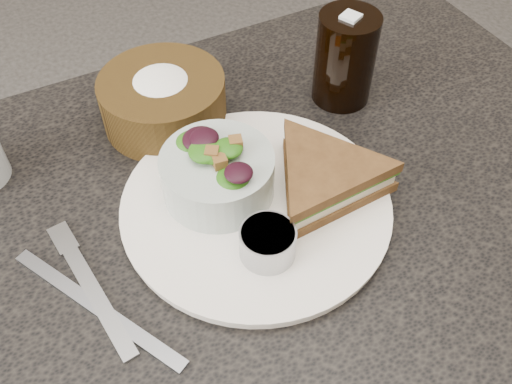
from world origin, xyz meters
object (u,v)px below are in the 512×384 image
object	(u,v)px
dressing_ramekin	(268,243)
cola_glass	(346,55)
dinner_plate	(256,206)
sandwich	(325,178)
dining_table	(251,369)
salad_bowl	(217,169)
bread_basket	(162,94)

from	to	relation	value
dressing_ramekin	cola_glass	size ratio (longest dim) A/B	0.44
dinner_plate	sandwich	size ratio (longest dim) A/B	1.77
cola_glass	dinner_plate	bearing A→B (deg)	-147.31
dining_table	dressing_ramekin	world-z (taller)	dressing_ramekin
salad_bowl	dinner_plate	bearing A→B (deg)	-49.17
dining_table	bread_basket	world-z (taller)	bread_basket
dressing_ramekin	bread_basket	bearing A→B (deg)	92.97
cola_glass	bread_basket	bearing A→B (deg)	164.71
sandwich	dressing_ramekin	xyz separation A→B (m)	(-0.10, -0.05, -0.01)
dressing_ramekin	cola_glass	xyz separation A→B (m)	(0.21, 0.19, 0.04)
dining_table	cola_glass	distance (m)	0.51
salad_bowl	dressing_ramekin	size ratio (longest dim) A/B	2.14
dinner_plate	bread_basket	xyz separation A→B (m)	(-0.03, 0.19, 0.04)
sandwich	cola_glass	world-z (taller)	cola_glass
sandwich	bread_basket	size ratio (longest dim) A/B	1.07
dinner_plate	dining_table	bearing A→B (deg)	-134.42
dining_table	salad_bowl	xyz separation A→B (m)	(-0.01, 0.05, 0.42)
dining_table	salad_bowl	bearing A→B (deg)	101.20
dressing_ramekin	cola_glass	world-z (taller)	cola_glass
dinner_plate	salad_bowl	world-z (taller)	salad_bowl
salad_bowl	cola_glass	size ratio (longest dim) A/B	0.94
dressing_ramekin	cola_glass	distance (m)	0.29
sandwich	salad_bowl	bearing A→B (deg)	149.08
cola_glass	dining_table	bearing A→B (deg)	-145.96
cola_glass	salad_bowl	bearing A→B (deg)	-158.07
dining_table	sandwich	world-z (taller)	sandwich
dinner_plate	dressing_ramekin	size ratio (longest dim) A/B	5.09
dinner_plate	salad_bowl	size ratio (longest dim) A/B	2.38
salad_bowl	cola_glass	world-z (taller)	cola_glass
dining_table	bread_basket	distance (m)	0.47
dining_table	sandwich	size ratio (longest dim) A/B	5.92
sandwich	dressing_ramekin	distance (m)	0.11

